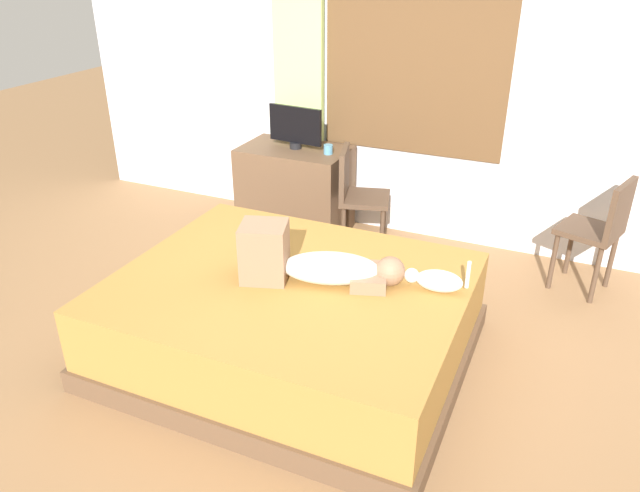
{
  "coord_description": "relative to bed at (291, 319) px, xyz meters",
  "views": [
    {
      "loc": [
        1.25,
        -2.58,
        2.29
      ],
      "look_at": [
        -0.05,
        0.33,
        0.68
      ],
      "focal_mm": 34.1,
      "sensor_mm": 36.0,
      "label": 1
    }
  ],
  "objects": [
    {
      "name": "ground_plane",
      "position": [
        0.15,
        -0.13,
        -0.26
      ],
      "size": [
        16.0,
        16.0,
        0.0
      ],
      "primitive_type": "plane",
      "color": "olive"
    },
    {
      "name": "back_wall_with_window",
      "position": [
        0.15,
        2.06,
        1.19
      ],
      "size": [
        6.4,
        0.14,
        2.9
      ],
      "color": "silver",
      "rests_on": "ground"
    },
    {
      "name": "bed",
      "position": [
        0.0,
        0.0,
        0.0
      ],
      "size": [
        2.05,
        1.68,
        0.53
      ],
      "color": "brown",
      "rests_on": "ground"
    },
    {
      "name": "person_lying",
      "position": [
        0.12,
        0.06,
        0.38
      ],
      "size": [
        0.93,
        0.5,
        0.34
      ],
      "color": "silver",
      "rests_on": "bed"
    },
    {
      "name": "cat",
      "position": [
        0.8,
        0.23,
        0.34
      ],
      "size": [
        0.36,
        0.14,
        0.21
      ],
      "color": "silver",
      "rests_on": "bed"
    },
    {
      "name": "desk",
      "position": [
        -0.79,
        1.67,
        0.11
      ],
      "size": [
        0.9,
        0.56,
        0.74
      ],
      "color": "brown",
      "rests_on": "ground"
    },
    {
      "name": "tv_monitor",
      "position": [
        -0.77,
        1.67,
        0.66
      ],
      "size": [
        0.48,
        0.1,
        0.35
      ],
      "color": "black",
      "rests_on": "desk"
    },
    {
      "name": "cup",
      "position": [
        -0.47,
        1.64,
        0.52
      ],
      "size": [
        0.07,
        0.07,
        0.08
      ],
      "primitive_type": "cylinder",
      "color": "teal",
      "rests_on": "desk"
    },
    {
      "name": "chair_by_desk",
      "position": [
        -0.16,
        1.49,
        0.25
      ],
      "size": [
        0.47,
        0.47,
        0.86
      ],
      "color": "#4C3828",
      "rests_on": "ground"
    },
    {
      "name": "chair_spare",
      "position": [
        1.63,
        1.57,
        0.25
      ],
      "size": [
        0.48,
        0.48,
        0.86
      ],
      "color": "#4C3828",
      "rests_on": "ground"
    },
    {
      "name": "curtain_left",
      "position": [
        -0.87,
        1.95,
        1.02
      ],
      "size": [
        0.44,
        0.06,
        2.57
      ],
      "primitive_type": "cube",
      "color": "#ADCC75",
      "rests_on": "ground"
    }
  ]
}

